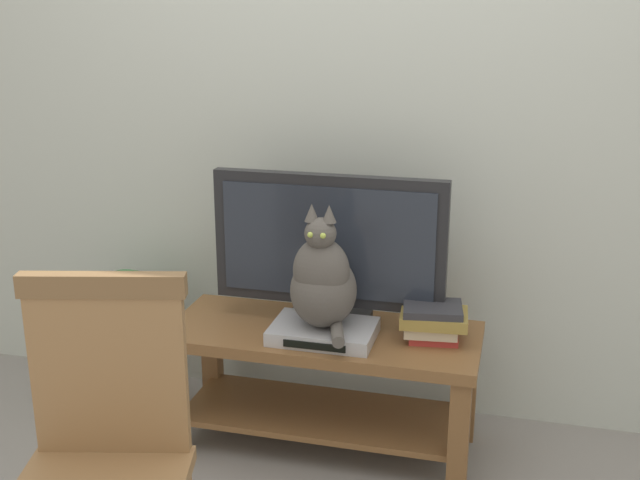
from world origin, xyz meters
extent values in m
cube|color=#B7BCB2|center=(0.00, 0.96, 1.40)|extent=(7.00, 0.12, 2.80)
cube|color=brown|center=(-0.02, 0.50, 0.46)|extent=(1.16, 0.48, 0.04)
cube|color=brown|center=(-0.56, 0.31, 0.22)|extent=(0.07, 0.07, 0.44)
cube|color=brown|center=(0.51, 0.31, 0.22)|extent=(0.07, 0.07, 0.44)
cube|color=brown|center=(-0.56, 0.69, 0.22)|extent=(0.07, 0.07, 0.44)
cube|color=brown|center=(0.51, 0.69, 0.22)|extent=(0.07, 0.07, 0.44)
cube|color=brown|center=(-0.02, 0.50, 0.13)|extent=(1.06, 0.40, 0.02)
cube|color=black|center=(-0.02, 0.58, 0.50)|extent=(0.31, 0.20, 0.03)
cube|color=black|center=(-0.02, 0.58, 0.54)|extent=(0.06, 0.04, 0.05)
cube|color=black|center=(-0.02, 0.58, 0.81)|extent=(0.88, 0.05, 0.50)
cube|color=#232833|center=(-0.02, 0.55, 0.81)|extent=(0.80, 0.01, 0.42)
sphere|color=#2672F2|center=(0.40, 0.55, 0.58)|extent=(0.01, 0.01, 0.01)
cube|color=#ADADB2|center=(-0.01, 0.43, 0.51)|extent=(0.38, 0.26, 0.05)
cube|color=black|center=(-0.01, 0.30, 0.51)|extent=(0.23, 0.01, 0.03)
ellipsoid|color=#514C47|center=(-0.01, 0.43, 0.67)|extent=(0.24, 0.25, 0.27)
ellipsoid|color=#514C47|center=(-0.01, 0.40, 0.75)|extent=(0.20, 0.16, 0.24)
sphere|color=#514C47|center=(-0.01, 0.39, 0.90)|extent=(0.11, 0.11, 0.11)
cone|color=#514C47|center=(-0.04, 0.39, 0.97)|extent=(0.05, 0.05, 0.06)
cone|color=#514C47|center=(0.03, 0.39, 0.97)|extent=(0.05, 0.05, 0.06)
sphere|color=#B2C64C|center=(-0.03, 0.34, 0.90)|extent=(0.02, 0.02, 0.02)
sphere|color=#B2C64C|center=(0.02, 0.34, 0.90)|extent=(0.02, 0.02, 0.02)
cylinder|color=#514C47|center=(0.07, 0.34, 0.56)|extent=(0.10, 0.21, 0.04)
cube|color=olive|center=(-0.35, -0.48, 0.77)|extent=(0.40, 0.13, 0.50)
cube|color=brown|center=(-0.35, -0.48, 0.99)|extent=(0.42, 0.14, 0.06)
cube|color=#B2332D|center=(0.39, 0.52, 0.50)|extent=(0.19, 0.15, 0.03)
cube|color=beige|center=(0.38, 0.51, 0.53)|extent=(0.20, 0.15, 0.04)
cube|color=olive|center=(0.38, 0.52, 0.57)|extent=(0.25, 0.20, 0.04)
cube|color=#2D2D33|center=(0.38, 0.52, 0.61)|extent=(0.23, 0.20, 0.03)
cylinder|color=#9E6B4C|center=(-0.88, 0.58, 0.10)|extent=(0.29, 0.29, 0.20)
cylinder|color=#332319|center=(-0.88, 0.58, 0.19)|extent=(0.27, 0.27, 0.02)
cylinder|color=#4C3823|center=(-0.88, 0.58, 0.25)|extent=(0.04, 0.04, 0.11)
sphere|color=#386B3D|center=(-0.88, 0.58, 0.44)|extent=(0.34, 0.34, 0.34)
camera|label=1|loc=(0.65, -2.14, 1.68)|focal=44.41mm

